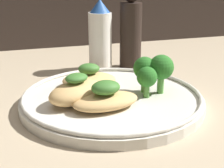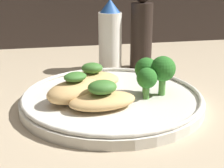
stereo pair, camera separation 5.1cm
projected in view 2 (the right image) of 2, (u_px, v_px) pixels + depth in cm
name	position (u px, v px, depth cm)	size (l,w,h in cm)	color
ground_plane	(112.00, 108.00, 51.90)	(180.00, 180.00, 1.00)	tan
plate	(112.00, 99.00, 51.40)	(27.31, 27.31, 2.00)	silver
grilled_meat_front	(102.00, 98.00, 46.73)	(10.03, 6.45, 4.01)	tan
grilled_meat_middle	(76.00, 90.00, 48.89)	(10.50, 9.04, 4.38)	tan
grilled_meat_back	(92.00, 78.00, 55.38)	(9.29, 7.34, 3.86)	tan
broccoli_bunch	(154.00, 72.00, 50.71)	(6.16, 5.53, 6.01)	#569942
sauce_bottle	(110.00, 37.00, 66.73)	(4.51, 4.51, 13.94)	white
pepper_grinder	(141.00, 33.00, 67.69)	(4.31, 4.31, 15.87)	black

